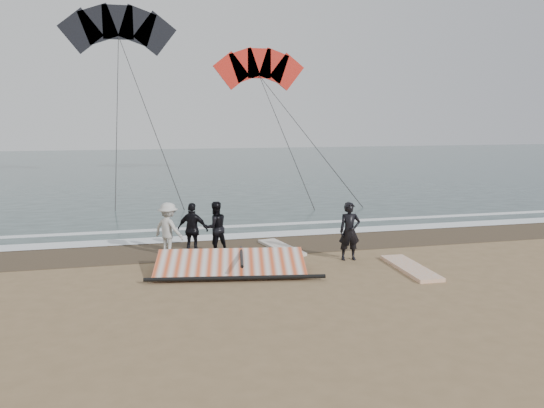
{
  "coord_description": "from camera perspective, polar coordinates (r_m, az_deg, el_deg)",
  "views": [
    {
      "loc": [
        -4.59,
        -11.99,
        4.11
      ],
      "look_at": [
        -0.99,
        3.0,
        1.6
      ],
      "focal_mm": 35.0,
      "sensor_mm": 36.0,
      "label": 1
    }
  ],
  "objects": [
    {
      "name": "ground",
      "position": [
        13.48,
        7.15,
        -8.58
      ],
      "size": [
        120.0,
        120.0,
        0.0
      ],
      "primitive_type": "plane",
      "color": "#8C704C",
      "rests_on": "ground"
    },
    {
      "name": "sea",
      "position": [
        45.41,
        -7.69,
        3.98
      ],
      "size": [
        120.0,
        54.0,
        0.02
      ],
      "primitive_type": "cube",
      "color": "#233838",
      "rests_on": "ground"
    },
    {
      "name": "wet_sand",
      "position": [
        17.6,
        1.98,
        -4.24
      ],
      "size": [
        120.0,
        2.8,
        0.01
      ],
      "primitive_type": "cube",
      "color": "#4C3D2B",
      "rests_on": "ground"
    },
    {
      "name": "foam_near",
      "position": [
        18.92,
        0.85,
        -3.22
      ],
      "size": [
        120.0,
        0.9,
        0.01
      ],
      "primitive_type": "cube",
      "color": "white",
      "rests_on": "sea"
    },
    {
      "name": "foam_far",
      "position": [
        20.53,
        -0.33,
        -2.23
      ],
      "size": [
        120.0,
        0.45,
        0.01
      ],
      "primitive_type": "cube",
      "color": "white",
      "rests_on": "sea"
    },
    {
      "name": "man_main",
      "position": [
        15.59,
        8.34,
        -2.91
      ],
      "size": [
        0.66,
        0.47,
        1.71
      ],
      "primitive_type": "imported",
      "rotation": [
        0.0,
        0.0,
        -0.1
      ],
      "color": "black",
      "rests_on": "ground"
    },
    {
      "name": "board_white",
      "position": [
        15.1,
        14.67,
        -6.66
      ],
      "size": [
        0.76,
        2.5,
        0.1
      ],
      "primitive_type": "cube",
      "rotation": [
        0.0,
        0.0,
        -0.03
      ],
      "color": "silver",
      "rests_on": "ground"
    },
    {
      "name": "board_cream",
      "position": [
        16.85,
        1.0,
        -4.71
      ],
      "size": [
        1.08,
        2.32,
        0.09
      ],
      "primitive_type": "cube",
      "rotation": [
        0.0,
        0.0,
        0.22
      ],
      "color": "beige",
      "rests_on": "ground"
    },
    {
      "name": "trio_cluster",
      "position": [
        16.19,
        -8.82,
        -2.64
      ],
      "size": [
        2.44,
        1.26,
        1.62
      ],
      "color": "black",
      "rests_on": "ground"
    },
    {
      "name": "sail_rig",
      "position": [
        14.39,
        -4.82,
        -6.57
      ],
      "size": [
        4.55,
        2.36,
        0.51
      ],
      "color": "black",
      "rests_on": "ground"
    },
    {
      "name": "kite_red",
      "position": [
        37.38,
        -1.35,
        14.06
      ],
      "size": [
        7.01,
        7.22,
        15.88
      ],
      "color": "red",
      "rests_on": "ground"
    },
    {
      "name": "kite_dark",
      "position": [
        34.85,
        -16.2,
        17.3
      ],
      "size": [
        7.8,
        5.55,
        14.38
      ],
      "color": "black",
      "rests_on": "ground"
    }
  ]
}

